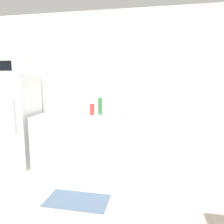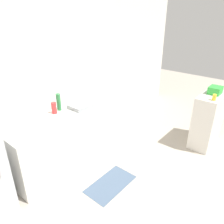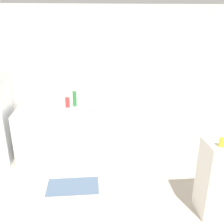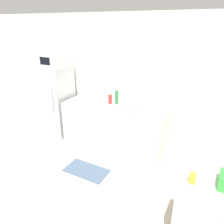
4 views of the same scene
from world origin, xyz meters
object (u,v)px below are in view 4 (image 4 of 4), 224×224
(refrigerator, at_px, (58,101))
(microwave, at_px, (54,60))
(jar, at_px, (192,178))
(bottle_tall, at_px, (117,97))
(bottle_short, at_px, (110,99))

(refrigerator, bearing_deg, microwave, -107.00)
(refrigerator, xyz_separation_m, jar, (3.16, -1.70, 0.28))
(microwave, bearing_deg, bottle_tall, 6.86)
(microwave, distance_m, bottle_tall, 1.56)
(microwave, height_order, bottle_short, microwave)
(bottle_tall, bearing_deg, jar, -46.72)
(refrigerator, bearing_deg, bottle_tall, 6.82)
(microwave, relative_size, bottle_short, 2.63)
(bottle_tall, xyz_separation_m, bottle_short, (-0.13, -0.04, -0.05))
(refrigerator, bearing_deg, bottle_short, 5.64)
(microwave, height_order, jar, microwave)
(bottle_tall, distance_m, jar, 2.56)
(bottle_short, height_order, jar, jar)
(refrigerator, xyz_separation_m, bottle_tall, (1.41, 0.17, 0.25))
(refrigerator, height_order, microwave, microwave)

